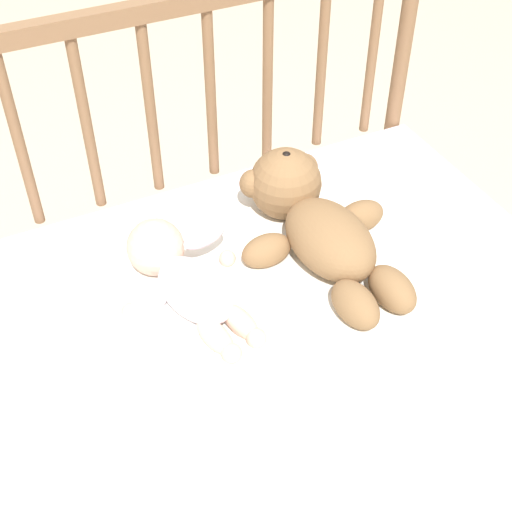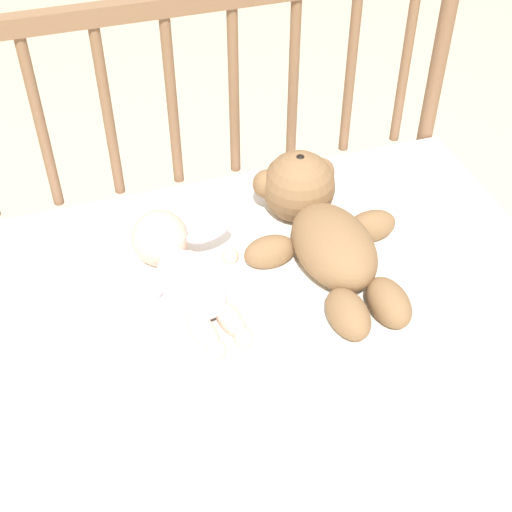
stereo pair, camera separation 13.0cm
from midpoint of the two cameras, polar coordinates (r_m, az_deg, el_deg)
The scene contains 6 objects.
ground_plane at distance 1.77m, azimuth 2.11°, elevation -14.17°, with size 12.00×12.00×0.00m, color #C6B293.
crib_mattress at distance 1.55m, azimuth 2.36°, elevation -8.82°, with size 1.12×0.64×0.53m.
crib_rail at distance 1.53m, azimuth -1.64°, elevation 10.13°, with size 1.12×0.04×0.95m.
blanket at distance 1.35m, azimuth 4.67°, elevation -1.93°, with size 0.76×0.55×0.01m.
teddy_bear at distance 1.38m, azimuth 7.93°, elevation 2.32°, with size 0.32×0.45×0.15m.
baby at distance 1.30m, azimuth -3.17°, elevation -1.27°, with size 0.25×0.34×0.11m.
Camera 2 is at (-0.30, -0.91, 1.48)m, focal length 50.00 mm.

